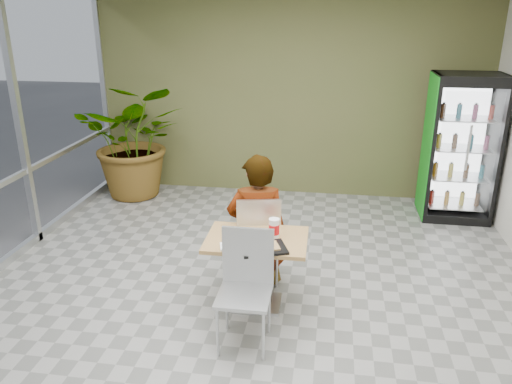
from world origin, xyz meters
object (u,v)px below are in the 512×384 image
Objects in this scene: chair_near at (246,278)px; beverage_fridge at (461,148)px; potted_plant at (136,140)px; dining_table at (257,258)px; chair_far at (258,234)px; seated_woman at (257,233)px; soda_cup at (274,228)px; cafeteria_tray at (263,248)px.

beverage_fridge reaches higher than chair_near.
chair_near is 0.58× the size of potted_plant.
chair_near is 4.10m from beverage_fridge.
potted_plant is at bearing 124.23° from chair_near.
beverage_fridge is at bearing 52.73° from chair_near.
chair_far is (-0.05, 0.42, 0.07)m from dining_table.
chair_near is 0.60× the size of seated_woman.
soda_cup is 3.52m from beverage_fridge.
dining_table is at bearing -50.67° from potted_plant.
soda_cup is 0.09× the size of beverage_fridge.
chair_near is at bearing -91.30° from dining_table.
beverage_fridge is at bearing -149.05° from chair_far.
beverage_fridge reaches higher than dining_table.
beverage_fridge is (2.49, 2.31, 0.41)m from chair_far.
chair_far is 3.42m from beverage_fridge.
soda_cup is 0.31m from cafeteria_tray.
potted_plant reaches higher than chair_near.
chair_near is 1.00m from seated_woman.
seated_woman is 0.75m from cafeteria_tray.
dining_table is at bearing 112.98° from cafeteria_tray.
chair_near is at bearing -126.89° from beverage_fridge.
chair_far is 0.48m from soda_cup.
soda_cup is at bearing 73.03° from chair_near.
chair_far is at bearing -136.99° from beverage_fridge.
seated_woman is 0.54m from soda_cup.
potted_plant is (-2.52, 2.82, 0.06)m from soda_cup.
cafeteria_tray is at bearing -128.23° from beverage_fridge.
seated_woman is at bearing -46.45° from potted_plant.
chair_near is 0.35m from cafeteria_tray.
beverage_fridge is (2.34, 2.96, 0.25)m from cafeteria_tray.
seated_woman reaches higher than dining_table.
seated_woman is 3.34m from potted_plant.
chair_far is at bearing 100.00° from seated_woman.
chair_far is 0.51× the size of beverage_fridge.
cafeteria_tray is 3.97m from potted_plant.
dining_table is 0.56× the size of seated_woman.
cafeteria_tray is (0.15, -0.65, 0.16)m from chair_far.
chair_near reaches higher than chair_far.
chair_near is (0.04, -0.94, 0.01)m from chair_far.
chair_far is at bearing -46.82° from potted_plant.
soda_cup is at bearing -130.34° from beverage_fridge.
chair_far is 0.57× the size of potted_plant.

